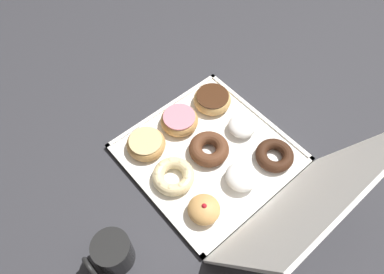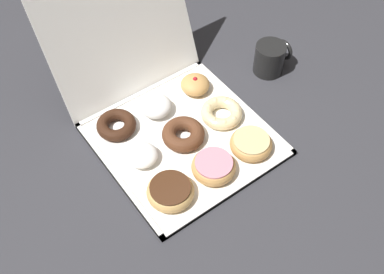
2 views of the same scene
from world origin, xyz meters
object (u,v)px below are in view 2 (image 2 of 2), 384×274
Objects in this scene: chocolate_frosted_donut_0 at (170,191)px; chocolate_cake_ring_donut_4 at (185,135)px; cruller_donut_5 at (222,113)px; donut_box at (183,140)px; pink_frosted_donut_1 at (212,167)px; chocolate_cake_ring_donut_6 at (116,125)px; coffee_mug at (270,58)px; jelly_filled_donut_8 at (195,85)px; powdered_filled_donut_3 at (142,155)px; glazed_ring_donut_2 at (251,144)px; powdered_filled_donut_7 at (156,106)px.

chocolate_frosted_donut_0 is 0.18m from chocolate_cake_ring_donut_4.
cruller_donut_5 is at bearing 25.61° from chocolate_frosted_donut_0.
donut_box is 0.13m from pink_frosted_donut_1.
donut_box is 3.95× the size of chocolate_cake_ring_donut_6.
donut_box is 3.72× the size of chocolate_cake_ring_donut_4.
coffee_mug is at bearing 21.53° from chocolate_frosted_donut_0.
chocolate_cake_ring_donut_4 is at bearing -135.09° from jelly_filled_donut_8.
jelly_filled_donut_8 is (0.26, 0.12, 0.00)m from powdered_filled_donut_3.
powdered_filled_donut_7 is (-0.13, 0.25, 0.00)m from glazed_ring_donut_2.
glazed_ring_donut_2 is 0.32m from coffee_mug.
pink_frosted_donut_1 reaches higher than cruller_donut_5.
pink_frosted_donut_1 is 0.29m from chocolate_cake_ring_donut_6.
chocolate_cake_ring_donut_6 is 0.12m from powdered_filled_donut_7.
jelly_filled_donut_8 is at bearing 88.92° from cruller_donut_5.
donut_box is 5.17× the size of powdered_filled_donut_3.
powdered_filled_donut_7 is (0.12, 0.25, 0.00)m from chocolate_frosted_donut_0.
cruller_donut_5 is 1.32× the size of powdered_filled_donut_7.
chocolate_frosted_donut_0 is 1.08× the size of chocolate_cake_ring_donut_6.
donut_box is at bearing -87.55° from powdered_filled_donut_7.
powdered_filled_donut_3 is (0.00, 0.13, -0.00)m from chocolate_frosted_donut_0.
jelly_filled_donut_8 is at bearing 88.23° from glazed_ring_donut_2.
cruller_donut_5 is at bearing -91.08° from jelly_filled_donut_8.
chocolate_frosted_donut_0 reaches higher than glazed_ring_donut_2.
coffee_mug is at bearing 16.86° from cruller_donut_5.
chocolate_frosted_donut_0 is at bearing 177.73° from pink_frosted_donut_1.
glazed_ring_donut_2 is at bearing -46.61° from chocolate_cake_ring_donut_6.
jelly_filled_donut_8 is (0.26, 0.25, 0.00)m from chocolate_frosted_donut_0.
chocolate_frosted_donut_0 is 1.42× the size of powdered_filled_donut_3.
donut_box is at bearing -169.18° from coffee_mug.
pink_frosted_donut_1 is at bearing -89.71° from powdered_filled_donut_7.
chocolate_cake_ring_donut_4 is at bearing -179.02° from cruller_donut_5.
coffee_mug is at bearing 7.46° from powdered_filled_donut_3.
donut_box is 3.68× the size of cruller_donut_5.
pink_frosted_donut_1 is 0.18m from powdered_filled_donut_3.
glazed_ring_donut_2 is (0.25, -0.00, -0.00)m from chocolate_frosted_donut_0.
chocolate_frosted_donut_0 and powdered_filled_donut_3 have the same top height.
chocolate_cake_ring_donut_4 reaches higher than donut_box.
powdered_filled_donut_7 is (-0.14, 0.13, 0.01)m from cruller_donut_5.
chocolate_frosted_donut_0 is 1.39× the size of jelly_filled_donut_8.
coffee_mug reaches higher than powdered_filled_donut_3.
donut_box is at bearing 88.25° from pink_frosted_donut_1.
powdered_filled_donut_3 is 0.50m from coffee_mug.
chocolate_cake_ring_donut_6 is at bearing 114.73° from pink_frosted_donut_1.
powdered_filled_donut_7 is (-0.01, 0.12, 0.03)m from donut_box.
chocolate_frosted_donut_0 is at bearing 178.97° from glazed_ring_donut_2.
jelly_filled_donut_8 reaches higher than chocolate_cake_ring_donut_6.
chocolate_cake_ring_donut_6 is 1.28× the size of jelly_filled_donut_8.
glazed_ring_donut_2 is 0.98× the size of chocolate_cake_ring_donut_4.
chocolate_frosted_donut_0 is at bearing -154.39° from cruller_donut_5.
glazed_ring_donut_2 is 1.28× the size of powdered_filled_donut_7.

